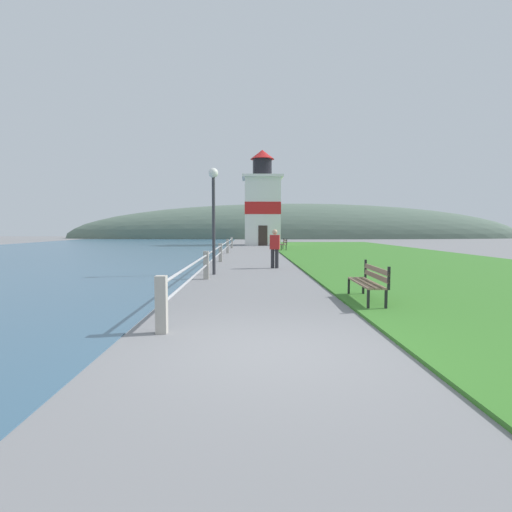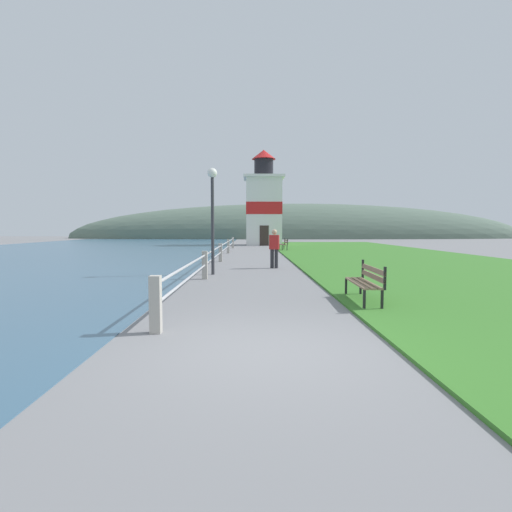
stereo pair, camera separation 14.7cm
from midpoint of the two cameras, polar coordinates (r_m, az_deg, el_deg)
ground_plane at (r=5.81m, az=1.68°, el=-13.43°), size 160.00×160.00×0.00m
grass_verge at (r=24.17m, az=18.60°, el=-0.27°), size 12.00×51.44×0.06m
seawall_railing at (r=20.70m, az=-5.30°, el=0.76°), size 0.18×28.33×0.96m
park_bench_near at (r=9.64m, az=15.51°, el=-3.31°), size 0.54×1.94×0.94m
park_bench_midway at (r=31.19m, az=3.78°, el=1.78°), size 0.57×1.76×0.94m
lighthouse at (r=41.46m, az=0.80°, el=7.27°), size 4.10×4.10×9.73m
person_strolling at (r=17.34m, az=2.45°, el=1.27°), size 0.45×0.30×1.69m
lamp_post at (r=15.02m, az=-6.37°, el=7.78°), size 0.36×0.36×3.96m
distant_hillside at (r=70.35m, az=5.63°, el=2.57°), size 80.00×16.00×12.00m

